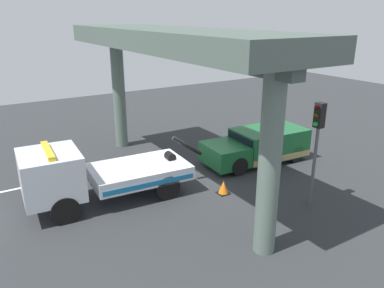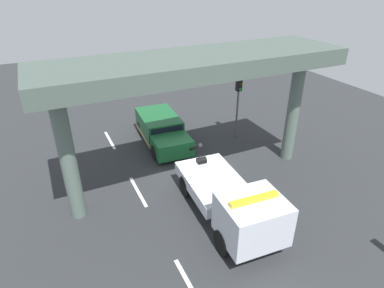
% 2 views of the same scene
% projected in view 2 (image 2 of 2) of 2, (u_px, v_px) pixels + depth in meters
% --- Properties ---
extents(ground_plane, '(60.00, 40.00, 0.10)m').
position_uv_depth(ground_plane, '(192.00, 178.00, 16.98)').
color(ground_plane, '#2D3033').
extents(lane_stripe_west, '(2.60, 0.16, 0.01)m').
position_uv_depth(lane_stripe_west, '(110.00, 140.00, 20.60)').
color(lane_stripe_west, silver).
rests_on(lane_stripe_west, ground).
extents(lane_stripe_mid, '(2.60, 0.16, 0.01)m').
position_uv_depth(lane_stripe_mid, '(138.00, 191.00, 15.84)').
color(lane_stripe_mid, silver).
rests_on(lane_stripe_mid, ground).
extents(lane_stripe_east, '(2.60, 0.16, 0.01)m').
position_uv_depth(lane_stripe_east, '(191.00, 287.00, 11.07)').
color(lane_stripe_east, silver).
rests_on(lane_stripe_east, ground).
extents(tow_truck_white, '(7.32, 2.78, 2.46)m').
position_uv_depth(tow_truck_white, '(233.00, 202.00, 13.20)').
color(tow_truck_white, silver).
rests_on(tow_truck_white, ground).
extents(towed_van_green, '(5.33, 2.52, 1.58)m').
position_uv_depth(towed_van_green, '(162.00, 130.00, 20.09)').
color(towed_van_green, '#195B2D').
rests_on(towed_van_green, ground).
extents(overpass_structure, '(3.60, 13.55, 6.42)m').
position_uv_depth(overpass_structure, '(197.00, 73.00, 13.90)').
color(overpass_structure, '#596B60').
rests_on(overpass_structure, ground).
extents(traffic_light_near, '(0.39, 0.32, 4.00)m').
position_uv_depth(traffic_light_near, '(238.00, 94.00, 19.66)').
color(traffic_light_near, '#515456').
rests_on(traffic_light_near, ground).
extents(traffic_cone_orange, '(0.47, 0.47, 0.55)m').
position_uv_depth(traffic_cone_orange, '(218.00, 157.00, 18.20)').
color(traffic_cone_orange, orange).
rests_on(traffic_cone_orange, ground).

